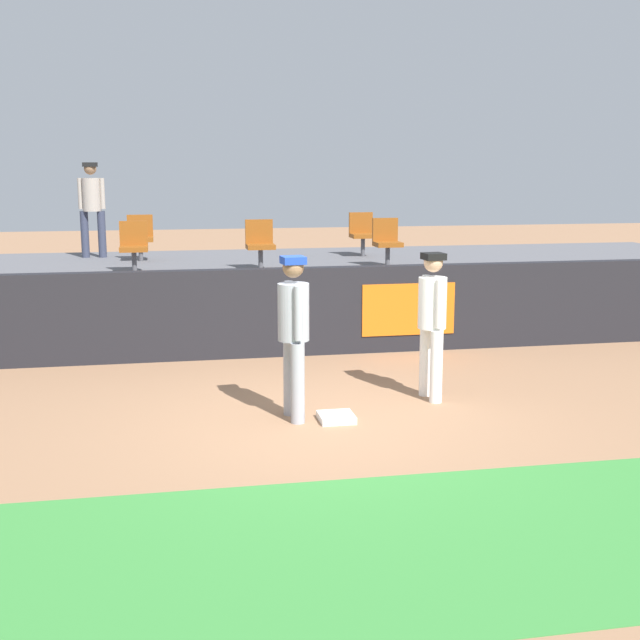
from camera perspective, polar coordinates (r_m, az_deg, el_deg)
ground_plane at (r=9.51m, az=-0.12°, el=-7.13°), size 60.00×60.00×0.00m
grass_foreground_strip at (r=6.66m, az=5.11°, el=-15.18°), size 18.00×2.80×0.01m
first_base at (r=9.59m, az=1.13°, el=-6.73°), size 0.40×0.40×0.08m
player_fielder_home at (r=10.34m, az=7.74°, el=0.31°), size 0.38×0.59×1.85m
player_runner_visitor at (r=9.41m, az=-1.84°, el=-0.41°), size 0.39×0.53×1.90m
field_wall at (r=12.70m, az=-3.01°, el=0.53°), size 18.00×0.26×1.36m
bleacher_platform at (r=15.23m, az=-4.38°, el=1.82°), size 18.00×4.80×1.17m
seat_front_left at (r=13.89m, az=-12.73°, el=5.14°), size 0.45×0.44×0.84m
seat_back_right at (r=16.14m, az=2.93°, el=6.11°), size 0.47×0.44×0.84m
seat_front_center at (r=13.98m, az=-4.17°, el=5.40°), size 0.47×0.44×0.84m
seat_front_right at (r=14.40m, az=4.63°, el=5.54°), size 0.45×0.44×0.84m
seat_back_left at (r=15.68m, az=-12.30°, el=5.75°), size 0.47×0.44×0.84m
spectator_hooded at (r=16.40m, az=-15.47°, el=7.80°), size 0.50×0.38×1.79m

